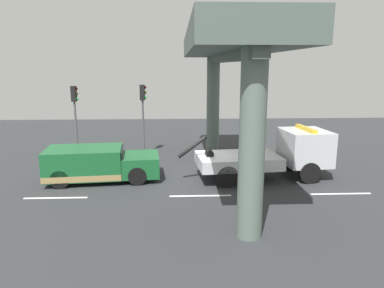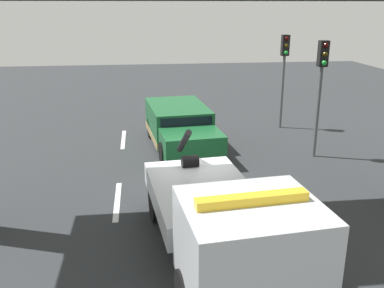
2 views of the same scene
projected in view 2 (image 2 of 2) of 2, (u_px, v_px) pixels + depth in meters
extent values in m
cube|color=#2D3033|center=(196.00, 198.00, 12.65)|extent=(60.00, 40.00, 0.10)
cube|color=silver|center=(123.00, 139.00, 18.03)|extent=(2.60, 0.16, 0.01)
cube|color=silver|center=(117.00, 201.00, 12.37)|extent=(2.60, 0.16, 0.01)
cube|color=silver|center=(202.00, 196.00, 10.52)|extent=(4.06, 2.77, 0.55)
cube|color=silver|center=(250.00, 248.00, 7.27)|extent=(2.27, 2.50, 1.65)
cube|color=black|center=(265.00, 248.00, 6.59)|extent=(0.28, 2.20, 0.66)
cube|color=maroon|center=(248.00, 194.00, 10.80)|extent=(3.63, 0.38, 0.20)
cylinder|color=black|center=(184.00, 141.00, 12.33)|extent=(1.42, 0.32, 1.07)
cylinder|color=black|center=(190.00, 162.00, 11.69)|extent=(0.40, 0.48, 0.36)
cube|color=yellow|center=(252.00, 199.00, 6.99)|extent=(0.43, 1.93, 0.16)
cylinder|color=black|center=(296.00, 281.00, 7.98)|extent=(1.03, 0.42, 1.00)
cylinder|color=black|center=(232.00, 195.00, 11.59)|extent=(1.03, 0.42, 1.00)
cylinder|color=black|center=(156.00, 202.00, 11.15)|extent=(1.03, 0.42, 1.00)
cube|color=#195B2D|center=(178.00, 121.00, 17.37)|extent=(3.66, 2.53, 1.35)
cube|color=#195B2D|center=(192.00, 145.00, 15.03)|extent=(1.93, 2.27, 0.95)
cube|color=black|center=(187.00, 125.00, 15.66)|extent=(0.25, 1.93, 0.59)
cube|color=#9E8451|center=(178.00, 133.00, 17.52)|extent=(3.68, 2.55, 0.28)
cylinder|color=black|center=(216.00, 150.00, 15.46)|extent=(0.86, 0.36, 0.84)
cylinder|color=black|center=(164.00, 153.00, 15.05)|extent=(0.86, 0.36, 0.84)
cylinder|color=black|center=(195.00, 125.00, 18.60)|extent=(0.86, 0.36, 0.84)
cylinder|color=black|center=(151.00, 128.00, 18.20)|extent=(0.86, 0.36, 0.84)
cylinder|color=#515456|center=(282.00, 92.00, 19.30)|extent=(0.12, 0.12, 3.29)
cube|color=black|center=(285.00, 45.00, 18.65)|extent=(0.28, 0.32, 0.90)
sphere|color=#360605|center=(287.00, 39.00, 18.40)|extent=(0.18, 0.18, 0.18)
sphere|color=#3A2D06|center=(286.00, 46.00, 18.50)|extent=(0.18, 0.18, 0.18)
sphere|color=green|center=(286.00, 53.00, 18.59)|extent=(0.18, 0.18, 0.18)
cylinder|color=#515456|center=(318.00, 113.00, 15.52)|extent=(0.12, 0.12, 3.35)
cube|color=black|center=(323.00, 54.00, 14.85)|extent=(0.28, 0.32, 0.90)
sphere|color=#360605|center=(326.00, 45.00, 14.61)|extent=(0.18, 0.18, 0.18)
sphere|color=#3A2D06|center=(325.00, 54.00, 14.70)|extent=(0.18, 0.18, 0.18)
sphere|color=green|center=(324.00, 63.00, 14.80)|extent=(0.18, 0.18, 0.18)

